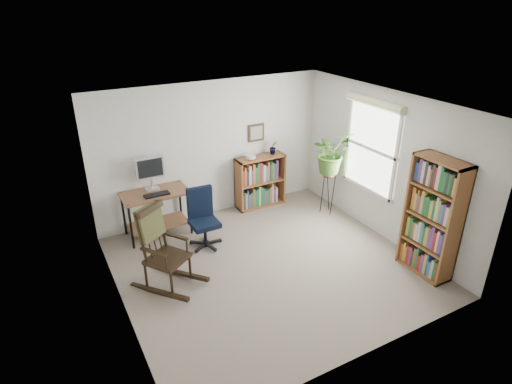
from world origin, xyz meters
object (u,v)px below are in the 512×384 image
desk (157,213)px  low_bookshelf (260,181)px  tall_bookshelf (432,218)px  office_chair (204,219)px  rocking_chair (166,248)px

desk → low_bookshelf: size_ratio=1.08×
desk → tall_bookshelf: size_ratio=0.61×
desk → tall_bookshelf: 4.24m
desk → office_chair: office_chair is taller
low_bookshelf → desk: bearing=-176.6°
rocking_chair → tall_bookshelf: bearing=-57.1°
desk → rocking_chair: rocking_chair is taller
office_chair → tall_bookshelf: (2.53, -2.14, 0.39)m
office_chair → rocking_chair: (-0.83, -0.70, 0.12)m
desk → low_bookshelf: low_bookshelf is taller
low_bookshelf → tall_bookshelf: 3.20m
desk → office_chair: 0.92m
desk → office_chair: size_ratio=1.10×
office_chair → low_bookshelf: low_bookshelf is taller
office_chair → tall_bookshelf: size_ratio=0.56×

